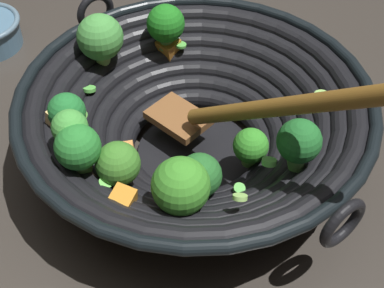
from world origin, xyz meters
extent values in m
plane|color=#332D28|center=(0.00, 0.00, 0.00)|extent=(4.00, 4.00, 0.00)
cylinder|color=black|center=(0.00, 0.00, 0.01)|extent=(0.14, 0.14, 0.01)
torus|color=black|center=(0.00, 0.00, 0.02)|extent=(0.20, 0.20, 0.03)
torus|color=black|center=(0.00, 0.00, 0.03)|extent=(0.23, 0.23, 0.03)
torus|color=black|center=(0.00, 0.00, 0.04)|extent=(0.26, 0.26, 0.03)
torus|color=black|center=(0.00, 0.00, 0.05)|extent=(0.29, 0.29, 0.03)
torus|color=black|center=(0.00, 0.00, 0.06)|extent=(0.32, 0.32, 0.03)
torus|color=black|center=(0.00, 0.00, 0.07)|extent=(0.35, 0.35, 0.03)
torus|color=black|center=(0.00, 0.00, 0.09)|extent=(0.38, 0.38, 0.03)
torus|color=black|center=(0.00, 0.00, 0.10)|extent=(0.40, 0.40, 0.01)
torus|color=black|center=(-0.21, 0.01, 0.10)|extent=(0.01, 0.05, 0.05)
torus|color=black|center=(0.21, -0.01, 0.10)|extent=(0.01, 0.05, 0.05)
cylinder|color=#8AB25D|center=(0.14, 0.02, 0.08)|extent=(0.02, 0.02, 0.02)
sphere|color=#469441|center=(0.14, 0.02, 0.11)|extent=(0.06, 0.06, 0.06)
cylinder|color=#68A443|center=(-0.07, -0.02, 0.03)|extent=(0.03, 0.03, 0.02)
sphere|color=#369129|center=(-0.07, -0.02, 0.05)|extent=(0.04, 0.04, 0.04)
cylinder|color=#629B48|center=(0.01, 0.14, 0.08)|extent=(0.02, 0.02, 0.02)
sphere|color=#277A2E|center=(0.01, 0.14, 0.11)|extent=(0.05, 0.05, 0.05)
cylinder|color=#5EA24C|center=(0.07, 0.12, 0.08)|extent=(0.01, 0.02, 0.01)
sphere|color=#20702F|center=(0.07, 0.12, 0.10)|extent=(0.04, 0.04, 0.04)
cylinder|color=#75B855|center=(-0.01, 0.11, 0.06)|extent=(0.02, 0.02, 0.01)
sphere|color=#3C7928|center=(-0.01, 0.11, 0.08)|extent=(0.05, 0.05, 0.05)
cylinder|color=#80AC46|center=(0.03, 0.14, 0.09)|extent=(0.03, 0.03, 0.02)
sphere|color=green|center=(0.03, 0.14, 0.11)|extent=(0.04, 0.04, 0.04)
cylinder|color=#559544|center=(-0.07, 0.05, 0.03)|extent=(0.03, 0.03, 0.02)
sphere|color=#246227|center=(-0.07, 0.05, 0.06)|extent=(0.05, 0.05, 0.05)
cylinder|color=#5D9146|center=(0.12, -0.06, 0.08)|extent=(0.02, 0.02, 0.02)
sphere|color=#1D721C|center=(0.12, -0.06, 0.11)|extent=(0.05, 0.05, 0.05)
cylinder|color=#609A4C|center=(-0.12, -0.03, 0.07)|extent=(0.03, 0.03, 0.02)
sphere|color=#20682A|center=(-0.12, -0.03, 0.10)|extent=(0.05, 0.05, 0.05)
cylinder|color=#77A250|center=(-0.08, 0.09, 0.06)|extent=(0.02, 0.02, 0.02)
sphere|color=#3C8C28|center=(-0.08, 0.09, 0.09)|extent=(0.06, 0.06, 0.06)
cube|color=#EBBB6D|center=(0.07, 0.12, 0.09)|extent=(0.04, 0.04, 0.04)
cube|color=#E69047|center=(0.02, 0.09, 0.05)|extent=(0.04, 0.04, 0.03)
cube|color=#BD7126|center=(0.12, -0.06, 0.07)|extent=(0.03, 0.03, 0.03)
cube|color=gold|center=(-0.08, 0.09, 0.06)|extent=(0.04, 0.04, 0.03)
cube|color=orange|center=(-0.05, 0.14, 0.07)|extent=(0.03, 0.03, 0.03)
cylinder|color=#56B247|center=(0.06, -0.01, 0.03)|extent=(0.02, 0.02, 0.01)
cylinder|color=#6BC651|center=(0.07, 0.11, 0.09)|extent=(0.02, 0.02, 0.01)
cylinder|color=#56B247|center=(-0.04, -0.05, 0.03)|extent=(0.02, 0.02, 0.01)
cylinder|color=#56B247|center=(0.12, 0.06, 0.07)|extent=(0.02, 0.02, 0.01)
cylinder|color=#56B247|center=(0.11, -0.07, 0.08)|extent=(0.02, 0.02, 0.00)
cylinder|color=#6BC651|center=(-0.02, 0.14, 0.07)|extent=(0.02, 0.02, 0.01)
cylinder|color=#99D166|center=(-0.08, -0.12, 0.08)|extent=(0.02, 0.02, 0.01)
cylinder|color=#99D166|center=(-0.13, 0.06, 0.10)|extent=(0.02, 0.02, 0.01)
cylinder|color=#56B247|center=(-0.10, 0.03, 0.05)|extent=(0.02, 0.02, 0.01)
cylinder|color=#56B247|center=(-0.11, 0.00, 0.08)|extent=(0.02, 0.02, 0.01)
cube|color=brown|center=(0.03, 0.00, 0.04)|extent=(0.07, 0.06, 0.01)
cylinder|color=brown|center=(-0.11, -0.01, 0.16)|extent=(0.25, 0.04, 0.19)
camera|label=1|loc=(-0.33, 0.30, 0.50)|focal=51.43mm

